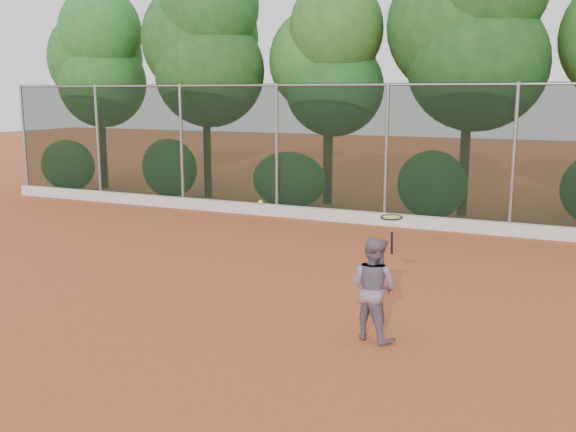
% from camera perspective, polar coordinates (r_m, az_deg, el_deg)
% --- Properties ---
extents(ground, '(80.00, 80.00, 0.00)m').
position_cam_1_polar(ground, '(10.06, -2.34, -8.00)').
color(ground, '#B05029').
rests_on(ground, ground).
extents(concrete_curb, '(24.00, 0.20, 0.30)m').
position_cam_1_polar(concrete_curb, '(16.21, 8.39, -0.27)').
color(concrete_curb, silver).
rests_on(concrete_curb, ground).
extents(tennis_player, '(0.82, 0.72, 1.41)m').
position_cam_1_polar(tennis_player, '(8.64, 7.59, -6.38)').
color(tennis_player, slate).
rests_on(tennis_player, ground).
extents(chainlink_fence, '(24.09, 0.09, 3.50)m').
position_cam_1_polar(chainlink_fence, '(16.15, 8.74, 5.81)').
color(chainlink_fence, black).
rests_on(chainlink_fence, ground).
extents(foliage_backdrop, '(23.70, 3.63, 7.55)m').
position_cam_1_polar(foliage_backdrop, '(18.18, 8.97, 14.38)').
color(foliage_backdrop, '#3E2617').
rests_on(foliage_backdrop, ground).
extents(tennis_racket, '(0.34, 0.34, 0.52)m').
position_cam_1_polar(tennis_racket, '(8.29, 9.19, -0.39)').
color(tennis_racket, black).
rests_on(tennis_racket, ground).
extents(tennis_ball_in_flight, '(0.07, 0.07, 0.07)m').
position_cam_1_polar(tennis_ball_in_flight, '(8.98, -2.45, 1.21)').
color(tennis_ball_in_flight, '#EBF437').
rests_on(tennis_ball_in_flight, ground).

